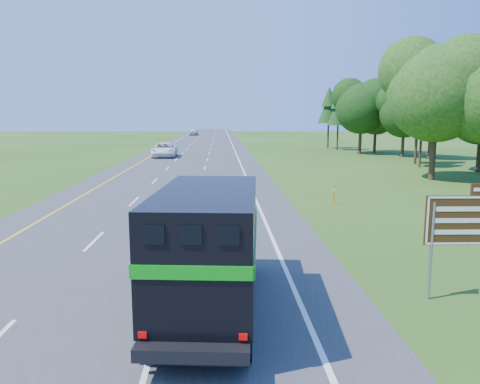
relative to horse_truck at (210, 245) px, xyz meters
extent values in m
cube|color=#38383A|center=(-3.07, 46.05, -1.78)|extent=(15.00, 260.00, 0.04)
cube|color=yellow|center=(-8.57, 46.05, -1.76)|extent=(0.15, 260.00, 0.01)
cube|color=white|center=(2.43, 46.05, -1.76)|extent=(0.15, 260.00, 0.01)
cylinder|color=black|center=(-0.72, 3.08, -1.25)|extent=(0.41, 1.04, 1.02)
cylinder|color=black|center=(1.22, 2.92, -1.25)|extent=(0.41, 1.04, 1.02)
cylinder|color=black|center=(-1.09, -1.35, -1.25)|extent=(0.41, 1.04, 1.02)
cylinder|color=black|center=(0.85, -1.51, -1.25)|extent=(0.41, 1.04, 1.02)
cylinder|color=black|center=(-1.18, -2.45, -1.25)|extent=(0.41, 1.04, 1.02)
cylinder|color=black|center=(0.76, -2.62, -1.25)|extent=(0.41, 1.04, 1.02)
cube|color=black|center=(0.00, 0.05, -1.14)|extent=(2.84, 7.57, 0.26)
cube|color=black|center=(0.24, 2.91, -0.13)|extent=(2.40, 1.85, 1.76)
cube|color=black|center=(0.32, 3.76, 0.33)|extent=(2.03, 0.23, 0.56)
cube|color=black|center=(-0.05, -0.60, 0.26)|extent=(2.76, 5.55, 2.55)
cube|color=#078F10|center=(-0.28, -3.29, 0.39)|extent=(2.31, 0.23, 0.28)
cube|color=#078F10|center=(-1.22, -0.50, 0.39)|extent=(0.49, 5.36, 0.28)
cube|color=#078F10|center=(1.12, -0.70, 0.39)|extent=(0.49, 5.36, 0.28)
cube|color=black|center=(-0.97, -3.23, 1.12)|extent=(0.42, 0.07, 0.37)
cube|color=black|center=(-0.28, -3.29, 1.12)|extent=(0.42, 0.07, 0.37)
cube|color=black|center=(0.42, -3.35, 1.12)|extent=(0.42, 0.07, 0.37)
cube|color=black|center=(-0.27, -3.18, -1.49)|extent=(2.13, 0.29, 0.09)
cube|color=#B20505|center=(-1.25, -3.21, -0.87)|extent=(0.17, 0.05, 0.13)
cube|color=#B20505|center=(0.69, -3.37, -0.87)|extent=(0.17, 0.05, 0.13)
imported|color=white|center=(-6.68, 47.04, -0.88)|extent=(3.11, 6.41, 1.76)
imported|color=silver|center=(-6.79, 113.51, -0.87)|extent=(2.53, 5.41, 1.79)
cylinder|color=gray|center=(6.10, 0.57, -0.42)|extent=(0.09, 0.09, 2.77)
cube|color=#3E220D|center=(6.84, 0.55, 0.46)|extent=(1.94, 0.11, 1.39)
cube|color=white|center=(6.84, 0.52, 0.46)|extent=(1.85, 0.06, 1.33)
cube|color=orange|center=(6.82, 14.57, -1.22)|extent=(0.08, 0.04, 1.16)
cube|color=white|center=(6.82, 14.57, -0.90)|extent=(0.10, 0.05, 0.13)
camera|label=1|loc=(0.28, -11.72, 3.29)|focal=35.00mm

